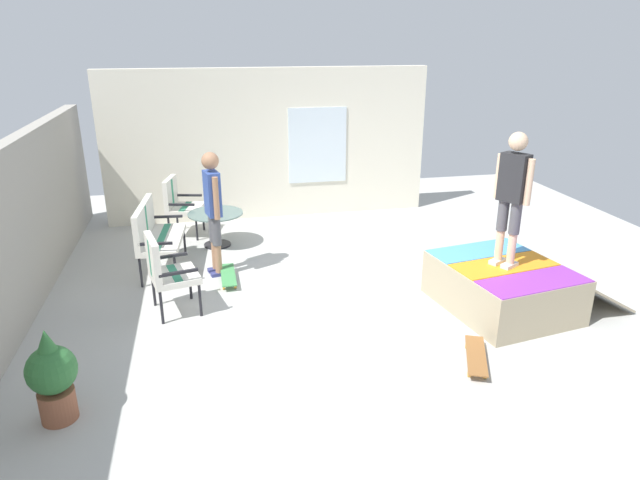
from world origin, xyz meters
name	(u,v)px	position (x,y,z in m)	size (l,w,h in m)	color
ground_plane	(344,300)	(0.00, 0.00, -0.05)	(12.00, 12.00, 0.10)	#B2B2AD
back_wall_cinderblock	(4,245)	(0.00, 4.00, 1.06)	(9.00, 0.20, 2.12)	#9E998E
house_facade	(270,145)	(3.80, 0.49, 1.38)	(0.23, 6.00, 2.76)	silver
skate_ramp	(504,286)	(-0.70, -1.92, 0.30)	(1.92, 2.38, 0.60)	tan
patio_bench	(154,231)	(1.47, 2.50, 0.62)	(1.29, 0.66, 1.02)	black
patio_chair_near_house	(178,201)	(3.00, 2.19, 0.61)	(0.73, 0.67, 1.02)	black
patio_chair_by_wall	(164,268)	(0.04, 2.28, 0.61)	(0.73, 0.68, 1.02)	black
patio_table	(216,222)	(2.34, 1.59, 0.40)	(0.90, 0.90, 0.57)	black
person_watching	(213,204)	(1.16, 1.63, 1.07)	(0.47, 0.30, 1.80)	navy
person_skater	(512,190)	(-0.71, -1.86, 1.56)	(0.43, 0.34, 1.66)	silver
skateboard_by_bench	(228,275)	(0.86, 1.49, 0.08)	(0.80, 0.20, 0.10)	#3F8C4C
skateboard_spare	(476,356)	(-1.83, -0.98, 0.08)	(0.81, 0.50, 0.10)	brown
potted_plant	(52,375)	(-1.90, 3.17, 0.47)	(0.44, 0.44, 0.92)	brown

